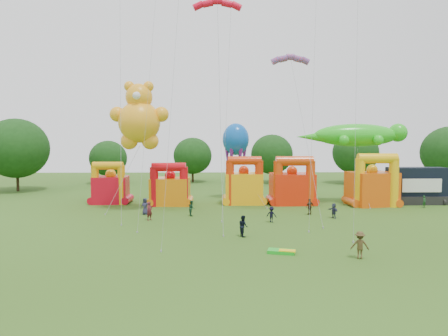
{
  "coord_description": "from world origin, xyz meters",
  "views": [
    {
      "loc": [
        -3.37,
        -24.74,
        8.47
      ],
      "look_at": [
        -2.47,
        18.0,
        5.48
      ],
      "focal_mm": 32.0,
      "sensor_mm": 36.0,
      "label": 1
    }
  ],
  "objects_px": {
    "bouncy_castle_2": "(244,186)",
    "octopus_kite": "(246,170)",
    "teddy_bear_kite": "(134,138)",
    "spectator_0": "(145,206)",
    "stage_trailer": "(417,186)",
    "spectator_4": "(310,207)",
    "gecko_kite": "(357,138)",
    "bouncy_castle_0": "(110,187)"
  },
  "relations": [
    {
      "from": "bouncy_castle_2",
      "to": "octopus_kite",
      "type": "height_order",
      "value": "octopus_kite"
    },
    {
      "from": "teddy_bear_kite",
      "to": "spectator_0",
      "type": "bearing_deg",
      "value": -54.09
    },
    {
      "from": "octopus_kite",
      "to": "stage_trailer",
      "type": "bearing_deg",
      "value": -5.53
    },
    {
      "from": "spectator_0",
      "to": "spectator_4",
      "type": "xyz_separation_m",
      "value": [
        18.77,
        -0.46,
        -0.03
      ]
    },
    {
      "from": "gecko_kite",
      "to": "spectator_4",
      "type": "bearing_deg",
      "value": -133.82
    },
    {
      "from": "gecko_kite",
      "to": "octopus_kite",
      "type": "height_order",
      "value": "octopus_kite"
    },
    {
      "from": "bouncy_castle_2",
      "to": "spectator_4",
      "type": "bearing_deg",
      "value": -48.79
    },
    {
      "from": "bouncy_castle_0",
      "to": "bouncy_castle_2",
      "type": "height_order",
      "value": "bouncy_castle_2"
    },
    {
      "from": "bouncy_castle_0",
      "to": "bouncy_castle_2",
      "type": "distance_m",
      "value": 17.88
    },
    {
      "from": "stage_trailer",
      "to": "octopus_kite",
      "type": "xyz_separation_m",
      "value": [
        -22.66,
        2.19,
        2.08
      ]
    },
    {
      "from": "stage_trailer",
      "to": "bouncy_castle_0",
      "type": "bearing_deg",
      "value": 178.41
    },
    {
      "from": "bouncy_castle_2",
      "to": "stage_trailer",
      "type": "bearing_deg",
      "value": -0.94
    },
    {
      "from": "bouncy_castle_2",
      "to": "octopus_kite",
      "type": "xyz_separation_m",
      "value": [
        0.39,
        1.82,
        2.0
      ]
    },
    {
      "from": "stage_trailer",
      "to": "teddy_bear_kite",
      "type": "xyz_separation_m",
      "value": [
        -36.4,
        -4.97,
        6.41
      ]
    },
    {
      "from": "teddy_bear_kite",
      "to": "octopus_kite",
      "type": "height_order",
      "value": "teddy_bear_kite"
    },
    {
      "from": "teddy_bear_kite",
      "to": "bouncy_castle_2",
      "type": "bearing_deg",
      "value": 21.84
    },
    {
      "from": "stage_trailer",
      "to": "teddy_bear_kite",
      "type": "bearing_deg",
      "value": -172.22
    },
    {
      "from": "stage_trailer",
      "to": "octopus_kite",
      "type": "distance_m",
      "value": 22.86
    },
    {
      "from": "gecko_kite",
      "to": "spectator_0",
      "type": "height_order",
      "value": "gecko_kite"
    },
    {
      "from": "octopus_kite",
      "to": "bouncy_castle_0",
      "type": "bearing_deg",
      "value": -176.69
    },
    {
      "from": "bouncy_castle_0",
      "to": "spectator_0",
      "type": "bearing_deg",
      "value": -53.72
    },
    {
      "from": "stage_trailer",
      "to": "spectator_4",
      "type": "bearing_deg",
      "value": -154.81
    },
    {
      "from": "octopus_kite",
      "to": "spectator_0",
      "type": "distance_m",
      "value": 15.73
    },
    {
      "from": "spectator_4",
      "to": "bouncy_castle_0",
      "type": "bearing_deg",
      "value": -48.74
    },
    {
      "from": "stage_trailer",
      "to": "bouncy_castle_2",
      "type": "bearing_deg",
      "value": 179.06
    },
    {
      "from": "stage_trailer",
      "to": "spectator_0",
      "type": "distance_m",
      "value": 35.6
    },
    {
      "from": "gecko_kite",
      "to": "spectator_4",
      "type": "xyz_separation_m",
      "value": [
        -8.29,
        -8.64,
        -7.83
      ]
    },
    {
      "from": "teddy_bear_kite",
      "to": "gecko_kite",
      "type": "xyz_separation_m",
      "value": [
        28.6,
        6.04,
        -0.01
      ]
    },
    {
      "from": "spectator_4",
      "to": "gecko_kite",
      "type": "bearing_deg",
      "value": -163.24
    },
    {
      "from": "spectator_0",
      "to": "spectator_4",
      "type": "height_order",
      "value": "spectator_0"
    },
    {
      "from": "bouncy_castle_0",
      "to": "spectator_0",
      "type": "distance_m",
      "value": 10.3
    },
    {
      "from": "spectator_4",
      "to": "stage_trailer",
      "type": "bearing_deg",
      "value": 175.77
    },
    {
      "from": "bouncy_castle_0",
      "to": "teddy_bear_kite",
      "type": "relative_size",
      "value": 0.36
    },
    {
      "from": "bouncy_castle_0",
      "to": "bouncy_castle_2",
      "type": "relative_size",
      "value": 0.88
    },
    {
      "from": "gecko_kite",
      "to": "teddy_bear_kite",
      "type": "bearing_deg",
      "value": -168.07
    },
    {
      "from": "bouncy_castle_2",
      "to": "stage_trailer",
      "type": "distance_m",
      "value": 23.05
    },
    {
      "from": "gecko_kite",
      "to": "bouncy_castle_0",
      "type": "bearing_deg",
      "value": 179.89
    },
    {
      "from": "bouncy_castle_2",
      "to": "octopus_kite",
      "type": "distance_m",
      "value": 2.73
    },
    {
      "from": "bouncy_castle_0",
      "to": "stage_trailer",
      "type": "xyz_separation_m",
      "value": [
        40.91,
        -1.14,
        0.19
      ]
    },
    {
      "from": "gecko_kite",
      "to": "spectator_0",
      "type": "relative_size",
      "value": 7.92
    },
    {
      "from": "bouncy_castle_2",
      "to": "teddy_bear_kite",
      "type": "bearing_deg",
      "value": -158.16
    },
    {
      "from": "bouncy_castle_0",
      "to": "spectator_4",
      "type": "height_order",
      "value": "bouncy_castle_0"
    }
  ]
}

